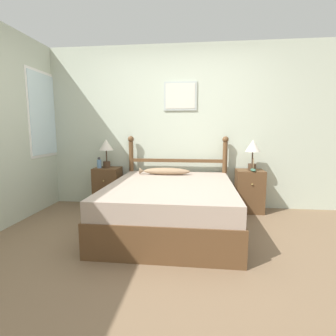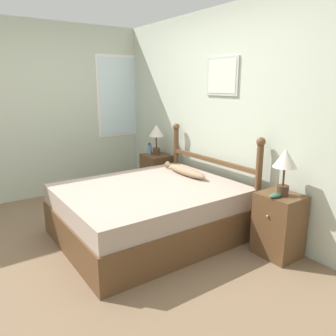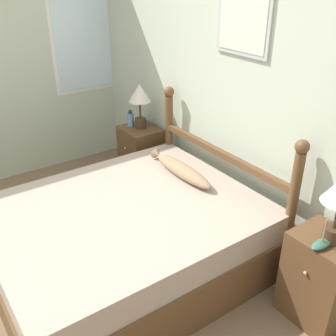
{
  "view_description": "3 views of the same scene",
  "coord_description": "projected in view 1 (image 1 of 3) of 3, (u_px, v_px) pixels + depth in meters",
  "views": [
    {
      "loc": [
        0.31,
        -2.51,
        1.25
      ],
      "look_at": [
        -0.11,
        1.15,
        0.7
      ],
      "focal_mm": 28.0,
      "sensor_mm": 36.0,
      "label": 1
    },
    {
      "loc": [
        2.92,
        -1.12,
        1.68
      ],
      "look_at": [
        -0.1,
        0.99,
        0.73
      ],
      "focal_mm": 35.0,
      "sensor_mm": 36.0,
      "label": 2
    },
    {
      "loc": [
        2.11,
        -0.42,
        2.13
      ],
      "look_at": [
        -0.07,
        1.1,
        0.75
      ],
      "focal_mm": 42.0,
      "sensor_mm": 36.0,
      "label": 3
    }
  ],
  "objects": [
    {
      "name": "model_boat",
      "position": [
        253.0,
        170.0,
        3.82
      ],
      "size": [
        0.07,
        0.17,
        0.19
      ],
      "color": "#386651",
      "rests_on": "nightstand_right"
    },
    {
      "name": "wall_back",
      "position": [
        179.0,
        127.0,
        4.19
      ],
      "size": [
        6.4,
        0.08,
        2.55
      ],
      "color": "beige",
      "rests_on": "ground_plane"
    },
    {
      "name": "fish_pillow",
      "position": [
        165.0,
        171.0,
        3.89
      ],
      "size": [
        0.76,
        0.15,
        0.1
      ],
      "color": "#997A5B",
      "rests_on": "bed"
    },
    {
      "name": "bed",
      "position": [
        171.0,
        206.0,
        3.31
      ],
      "size": [
        1.56,
        1.9,
        0.58
      ],
      "color": "brown",
      "rests_on": "ground_plane"
    },
    {
      "name": "nightstand_left",
      "position": [
        108.0,
        187.0,
        4.23
      ],
      "size": [
        0.41,
        0.37,
        0.64
      ],
      "color": "brown",
      "rests_on": "ground_plane"
    },
    {
      "name": "nightstand_right",
      "position": [
        249.0,
        191.0,
        3.98
      ],
      "size": [
        0.41,
        0.37,
        0.64
      ],
      "color": "brown",
      "rests_on": "ground_plane"
    },
    {
      "name": "headboard",
      "position": [
        177.0,
        168.0,
        4.16
      ],
      "size": [
        1.58,
        0.1,
        1.14
      ],
      "color": "brown",
      "rests_on": "ground_plane"
    },
    {
      "name": "ground_plane",
      "position": [
        166.0,
        252.0,
        2.68
      ],
      "size": [
        16.0,
        16.0,
        0.0
      ],
      "primitive_type": "plane",
      "color": "#7A6047"
    },
    {
      "name": "bottle",
      "position": [
        99.0,
        163.0,
        4.14
      ],
      "size": [
        0.07,
        0.07,
        0.17
      ],
      "color": "#668CB2",
      "rests_on": "nightstand_left"
    },
    {
      "name": "table_lamp_left",
      "position": [
        106.0,
        147.0,
        4.15
      ],
      "size": [
        0.22,
        0.22,
        0.45
      ],
      "color": "#422D1E",
      "rests_on": "nightstand_left"
    },
    {
      "name": "table_lamp_right",
      "position": [
        253.0,
        149.0,
        3.87
      ],
      "size": [
        0.22,
        0.22,
        0.45
      ],
      "color": "#422D1E",
      "rests_on": "nightstand_right"
    }
  ]
}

